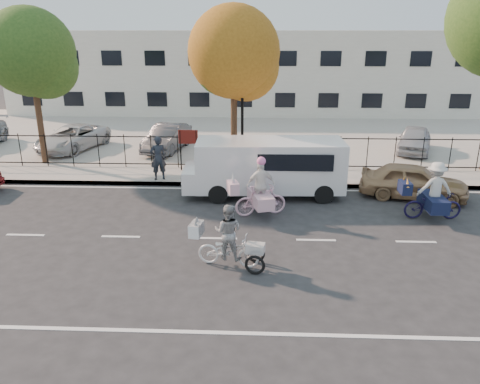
{
  "coord_description": "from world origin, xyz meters",
  "views": [
    {
      "loc": [
        1.23,
        -13.0,
        6.04
      ],
      "look_at": [
        0.64,
        1.2,
        1.1
      ],
      "focal_mm": 35.0,
      "sensor_mm": 36.0,
      "label": 1
    }
  ],
  "objects_px": {
    "pedestrian": "(158,158)",
    "lot_car_d": "(415,139)",
    "white_van": "(267,165)",
    "gold_sedan": "(413,181)",
    "unicorn_bike": "(260,194)",
    "lamppost": "(242,103)",
    "zebra_trike": "(228,242)",
    "lot_car_c": "(167,138)",
    "bull_bike": "(433,196)",
    "lot_car_b": "(73,138)"
  },
  "relations": [
    {
      "from": "zebra_trike",
      "to": "lot_car_c",
      "type": "height_order",
      "value": "zebra_trike"
    },
    {
      "from": "bull_bike",
      "to": "gold_sedan",
      "type": "xyz_separation_m",
      "value": [
        -0.0,
        2.05,
        -0.12
      ]
    },
    {
      "from": "pedestrian",
      "to": "lot_car_d",
      "type": "relative_size",
      "value": 0.49
    },
    {
      "from": "lot_car_c",
      "to": "white_van",
      "type": "bearing_deg",
      "value": -41.06
    },
    {
      "from": "bull_bike",
      "to": "pedestrian",
      "type": "bearing_deg",
      "value": 69.9
    },
    {
      "from": "pedestrian",
      "to": "bull_bike",
      "type": "bearing_deg",
      "value": 136.19
    },
    {
      "from": "white_van",
      "to": "gold_sedan",
      "type": "xyz_separation_m",
      "value": [
        5.51,
        -0.12,
        -0.52
      ]
    },
    {
      "from": "pedestrian",
      "to": "lot_car_d",
      "type": "distance_m",
      "value": 13.09
    },
    {
      "from": "bull_bike",
      "to": "lamppost",
      "type": "bearing_deg",
      "value": 52.48
    },
    {
      "from": "lamppost",
      "to": "lot_car_b",
      "type": "xyz_separation_m",
      "value": [
        -8.9,
        3.53,
        -2.34
      ]
    },
    {
      "from": "unicorn_bike",
      "to": "lot_car_d",
      "type": "relative_size",
      "value": 0.56
    },
    {
      "from": "white_van",
      "to": "unicorn_bike",
      "type": "bearing_deg",
      "value": -99.32
    },
    {
      "from": "unicorn_bike",
      "to": "bull_bike",
      "type": "height_order",
      "value": "unicorn_bike"
    },
    {
      "from": "zebra_trike",
      "to": "gold_sedan",
      "type": "distance_m",
      "value": 8.69
    },
    {
      "from": "lot_car_b",
      "to": "lot_car_c",
      "type": "bearing_deg",
      "value": 15.37
    },
    {
      "from": "unicorn_bike",
      "to": "lot_car_b",
      "type": "relative_size",
      "value": 0.47
    },
    {
      "from": "pedestrian",
      "to": "white_van",
      "type": "bearing_deg",
      "value": 138.93
    },
    {
      "from": "gold_sedan",
      "to": "lot_car_b",
      "type": "bearing_deg",
      "value": 82.31
    },
    {
      "from": "lamppost",
      "to": "lot_car_d",
      "type": "bearing_deg",
      "value": 23.77
    },
    {
      "from": "bull_bike",
      "to": "white_van",
      "type": "bearing_deg",
      "value": 67.76
    },
    {
      "from": "white_van",
      "to": "gold_sedan",
      "type": "bearing_deg",
      "value": -3.65
    },
    {
      "from": "unicorn_bike",
      "to": "lot_car_d",
      "type": "distance_m",
      "value": 11.65
    },
    {
      "from": "pedestrian",
      "to": "lot_car_c",
      "type": "xyz_separation_m",
      "value": [
        -0.59,
        4.99,
        -0.26
      ]
    },
    {
      "from": "unicorn_bike",
      "to": "lot_car_b",
      "type": "height_order",
      "value": "unicorn_bike"
    },
    {
      "from": "lot_car_c",
      "to": "lot_car_d",
      "type": "bearing_deg",
      "value": 11.34
    },
    {
      "from": "lamppost",
      "to": "white_van",
      "type": "relative_size",
      "value": 0.71
    },
    {
      "from": "lamppost",
      "to": "gold_sedan",
      "type": "distance_m",
      "value": 7.55
    },
    {
      "from": "bull_bike",
      "to": "lot_car_d",
      "type": "distance_m",
      "value": 8.93
    },
    {
      "from": "lamppost",
      "to": "white_van",
      "type": "xyz_separation_m",
      "value": [
        1.03,
        -2.72,
        -1.93
      ]
    },
    {
      "from": "lot_car_b",
      "to": "lot_car_d",
      "type": "relative_size",
      "value": 1.2
    },
    {
      "from": "pedestrian",
      "to": "zebra_trike",
      "type": "bearing_deg",
      "value": 90.8
    },
    {
      "from": "lamppost",
      "to": "unicorn_bike",
      "type": "bearing_deg",
      "value": -80.85
    },
    {
      "from": "zebra_trike",
      "to": "unicorn_bike",
      "type": "height_order",
      "value": "unicorn_bike"
    },
    {
      "from": "white_van",
      "to": "gold_sedan",
      "type": "height_order",
      "value": "white_van"
    },
    {
      "from": "lamppost",
      "to": "white_van",
      "type": "bearing_deg",
      "value": -69.19
    },
    {
      "from": "zebra_trike",
      "to": "gold_sedan",
      "type": "relative_size",
      "value": 0.53
    },
    {
      "from": "lot_car_b",
      "to": "lot_car_c",
      "type": "xyz_separation_m",
      "value": [
        4.91,
        0.06,
        0.03
      ]
    },
    {
      "from": "lot_car_c",
      "to": "gold_sedan",
      "type": "bearing_deg",
      "value": -20.99
    },
    {
      "from": "lamppost",
      "to": "lot_car_b",
      "type": "height_order",
      "value": "lamppost"
    },
    {
      "from": "unicorn_bike",
      "to": "lamppost",
      "type": "bearing_deg",
      "value": -7.13
    },
    {
      "from": "pedestrian",
      "to": "lot_car_d",
      "type": "xyz_separation_m",
      "value": [
        12.01,
        5.19,
        -0.28
      ]
    },
    {
      "from": "lot_car_c",
      "to": "bull_bike",
      "type": "bearing_deg",
      "value": -28.41
    },
    {
      "from": "bull_bike",
      "to": "pedestrian",
      "type": "height_order",
      "value": "pedestrian"
    },
    {
      "from": "lamppost",
      "to": "lot_car_d",
      "type": "height_order",
      "value": "lamppost"
    },
    {
      "from": "white_van",
      "to": "lot_car_c",
      "type": "xyz_separation_m",
      "value": [
        -5.02,
        6.31,
        -0.37
      ]
    },
    {
      "from": "white_van",
      "to": "pedestrian",
      "type": "height_order",
      "value": "white_van"
    },
    {
      "from": "pedestrian",
      "to": "lot_car_b",
      "type": "bearing_deg",
      "value": -66.32
    },
    {
      "from": "unicorn_bike",
      "to": "pedestrian",
      "type": "height_order",
      "value": "unicorn_bike"
    },
    {
      "from": "unicorn_bike",
      "to": "zebra_trike",
      "type": "bearing_deg",
      "value": 151.02
    },
    {
      "from": "lamppost",
      "to": "white_van",
      "type": "distance_m",
      "value": 3.49
    }
  ]
}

